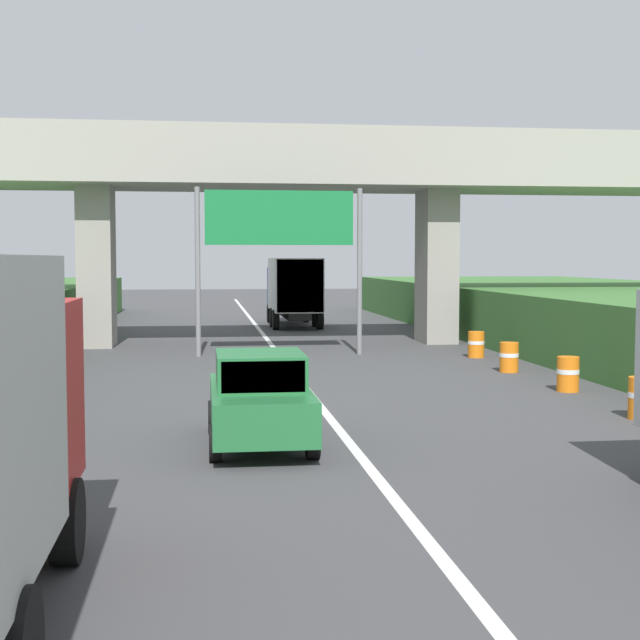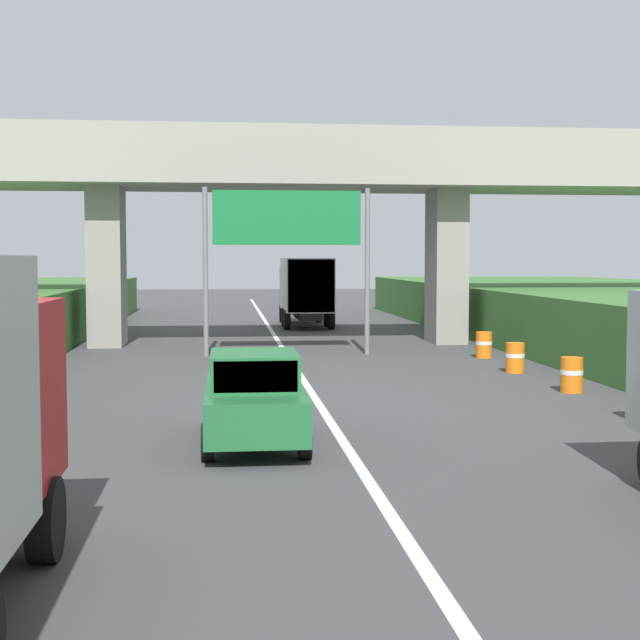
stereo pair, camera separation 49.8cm
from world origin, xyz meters
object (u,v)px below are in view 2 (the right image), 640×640
Objects in this scene: car_green at (254,399)px; overhead_highway_sign at (287,230)px; construction_barrel_3 at (572,375)px; construction_barrel_4 at (515,357)px; construction_barrel_5 at (484,345)px; truck_blue at (305,288)px.

overhead_highway_sign is at bearing 83.83° from car_green.
construction_barrel_3 is 4.05m from construction_barrel_4.
construction_barrel_3 and construction_barrel_4 have the same top height.
overhead_highway_sign is at bearing 139.16° from construction_barrel_4.
overhead_highway_sign is 15.86m from car_green.
construction_barrel_4 is 4.06m from construction_barrel_5.
overhead_highway_sign is 0.81× the size of truck_blue.
car_green is at bearing -129.66° from construction_barrel_4.
truck_blue is at bearing 101.45° from construction_barrel_3.
construction_barrel_3 is at bearing -78.55° from truck_blue.
overhead_highway_sign reaches higher than construction_barrel_3.
overhead_highway_sign is at bearing -97.59° from truck_blue.
car_green is at bearing -96.85° from truck_blue.
construction_barrel_3 is (6.62, -9.63, -3.94)m from overhead_highway_sign.
construction_barrel_3 is (8.28, 5.74, -0.40)m from car_green.
construction_barrel_3 is 1.00× the size of construction_barrel_5.
construction_barrel_5 is (8.34, 13.84, -0.40)m from car_green.
construction_barrel_5 is (6.68, -1.53, -3.94)m from overhead_highway_sign.
construction_barrel_3 is (4.77, -23.54, -1.47)m from truck_blue.
car_green is at bearing -121.08° from construction_barrel_5.
truck_blue is 8.11× the size of construction_barrel_3.
overhead_highway_sign is 6.55× the size of construction_barrel_3.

